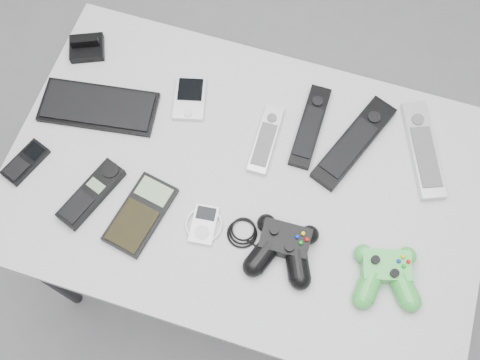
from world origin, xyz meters
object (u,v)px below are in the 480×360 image
(remote_silver_a, at_px, (266,139))
(calculator, at_px, (140,214))
(remote_black_b, at_px, (354,142))
(controller_green, at_px, (386,273))
(mp3_player, at_px, (204,225))
(controller_black, at_px, (283,247))
(mobile_phone, at_px, (25,162))
(cordless_handset, at_px, (91,194))
(pda_keyboard, at_px, (99,107))
(desk, at_px, (245,190))
(remote_silver_b, at_px, (423,149))
(pda, at_px, (190,99))
(remote_black_a, at_px, (310,126))

(remote_silver_a, height_order, calculator, remote_silver_a)
(remote_black_b, xyz_separation_m, controller_green, (0.13, -0.28, 0.01))
(mp3_player, height_order, controller_black, controller_black)
(mobile_phone, bearing_deg, cordless_handset, 10.88)
(remote_black_b, xyz_separation_m, mp3_player, (-0.27, -0.29, -0.00))
(pda_keyboard, bearing_deg, cordless_handset, -79.37)
(remote_black_b, distance_m, mp3_player, 0.40)
(cordless_handset, xyz_separation_m, mp3_player, (0.26, 0.01, -0.01))
(remote_silver_a, xyz_separation_m, mobile_phone, (-0.51, -0.22, -0.00))
(desk, relative_size, remote_silver_b, 4.48)
(cordless_handset, distance_m, controller_black, 0.44)
(remote_silver_b, bearing_deg, pda, 161.33)
(remote_black_a, height_order, calculator, remote_black_a)
(mobile_phone, bearing_deg, remote_black_b, 41.00)
(pda_keyboard, bearing_deg, mobile_phone, -127.65)
(desk, height_order, remote_silver_a, remote_silver_a)
(pda, bearing_deg, remote_black_b, -13.71)
(pda, bearing_deg, remote_silver_b, -10.81)
(remote_silver_b, distance_m, calculator, 0.66)
(pda_keyboard, relative_size, remote_silver_b, 1.13)
(remote_silver_a, bearing_deg, mobile_phone, -157.90)
(remote_silver_a, height_order, controller_black, controller_black)
(pda_keyboard, bearing_deg, pda, 14.71)
(mp3_player, distance_m, controller_black, 0.18)
(remote_silver_b, xyz_separation_m, controller_green, (-0.02, -0.31, 0.01))
(mp3_player, height_order, controller_green, controller_green)
(desk, height_order, remote_black_a, remote_black_a)
(pda, bearing_deg, calculator, -105.40)
(mp3_player, relative_size, controller_black, 0.35)
(remote_black_a, xyz_separation_m, controller_green, (0.24, -0.29, 0.01))
(remote_silver_b, xyz_separation_m, mp3_player, (-0.43, -0.32, -0.00))
(remote_black_b, distance_m, controller_green, 0.31)
(remote_black_b, height_order, remote_silver_b, same)
(remote_black_b, bearing_deg, cordless_handset, -128.49)
(controller_green, bearing_deg, mobile_phone, 165.14)
(desk, relative_size, remote_black_a, 5.06)
(desk, bearing_deg, remote_black_b, 36.89)
(controller_black, bearing_deg, mp3_player, 177.94)
(pda_keyboard, xyz_separation_m, cordless_handset, (0.07, -0.21, 0.00))
(controller_black, bearing_deg, remote_black_a, 91.72)
(mobile_phone, distance_m, calculator, 0.30)
(remote_silver_b, height_order, controller_green, controller_green)
(remote_silver_a, relative_size, cordless_handset, 1.04)
(remote_silver_a, height_order, controller_green, controller_green)
(controller_green, bearing_deg, cordless_handset, 167.38)
(remote_silver_b, bearing_deg, controller_green, -116.33)
(controller_black, bearing_deg, desk, 131.67)
(desk, bearing_deg, remote_black_a, 58.27)
(remote_black_a, bearing_deg, controller_black, -86.28)
(desk, relative_size, cordless_handset, 6.34)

